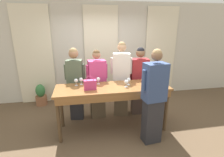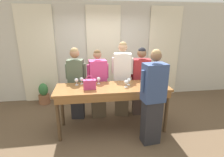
% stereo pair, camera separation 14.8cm
% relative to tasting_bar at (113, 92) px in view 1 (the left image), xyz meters
% --- Properties ---
extents(ground_plane, '(18.00, 18.00, 0.00)m').
position_rel_tasting_bar_xyz_m(ground_plane, '(0.00, 0.03, -0.86)').
color(ground_plane, brown).
extents(wall_back, '(12.00, 0.06, 2.80)m').
position_rel_tasting_bar_xyz_m(wall_back, '(0.00, 1.86, 0.54)').
color(wall_back, beige).
rests_on(wall_back, ground_plane).
extents(curtain_panel_left, '(0.97, 0.03, 2.69)m').
position_rel_tasting_bar_xyz_m(curtain_panel_left, '(-1.85, 1.80, 0.49)').
color(curtain_panel_left, '#EFE5C6').
rests_on(curtain_panel_left, ground_plane).
extents(curtain_panel_center, '(0.97, 0.03, 2.69)m').
position_rel_tasting_bar_xyz_m(curtain_panel_center, '(0.00, 1.80, 0.49)').
color(curtain_panel_center, '#EFE5C6').
rests_on(curtain_panel_center, ground_plane).
extents(curtain_panel_right, '(0.97, 0.03, 2.69)m').
position_rel_tasting_bar_xyz_m(curtain_panel_right, '(1.85, 1.80, 0.49)').
color(curtain_panel_right, '#EFE5C6').
rests_on(curtain_panel_right, ground_plane).
extents(tasting_bar, '(2.31, 0.71, 0.97)m').
position_rel_tasting_bar_xyz_m(tasting_bar, '(0.00, 0.00, 0.00)').
color(tasting_bar, brown).
rests_on(tasting_bar, ground_plane).
extents(wine_bottle, '(0.08, 0.08, 0.33)m').
position_rel_tasting_bar_xyz_m(wine_bottle, '(0.95, -0.20, 0.24)').
color(wine_bottle, black).
rests_on(wine_bottle, tasting_bar).
extents(handbag, '(0.24, 0.12, 0.28)m').
position_rel_tasting_bar_xyz_m(handbag, '(-0.46, -0.05, 0.21)').
color(handbag, '#C63870').
rests_on(handbag, tasting_bar).
extents(wine_glass_front_left, '(0.08, 0.08, 0.15)m').
position_rel_tasting_bar_xyz_m(wine_glass_front_left, '(-0.63, 0.28, 0.22)').
color(wine_glass_front_left, white).
rests_on(wine_glass_front_left, tasting_bar).
extents(wine_glass_front_mid, '(0.08, 0.08, 0.15)m').
position_rel_tasting_bar_xyz_m(wine_glass_front_mid, '(-0.73, 0.23, 0.22)').
color(wine_glass_front_mid, white).
rests_on(wine_glass_front_mid, tasting_bar).
extents(wine_glass_front_right, '(0.08, 0.08, 0.15)m').
position_rel_tasting_bar_xyz_m(wine_glass_front_right, '(0.99, 0.33, 0.22)').
color(wine_glass_front_right, white).
rests_on(wine_glass_front_right, tasting_bar).
extents(wine_glass_center_left, '(0.08, 0.08, 0.15)m').
position_rel_tasting_bar_xyz_m(wine_glass_center_left, '(0.35, 0.08, 0.22)').
color(wine_glass_center_left, white).
rests_on(wine_glass_center_left, tasting_bar).
extents(wine_glass_center_mid, '(0.08, 0.08, 0.15)m').
position_rel_tasting_bar_xyz_m(wine_glass_center_mid, '(-0.27, 0.24, 0.22)').
color(wine_glass_center_mid, white).
rests_on(wine_glass_center_mid, tasting_bar).
extents(wine_glass_center_right, '(0.08, 0.08, 0.15)m').
position_rel_tasting_bar_xyz_m(wine_glass_center_right, '(0.27, -0.04, 0.22)').
color(wine_glass_center_right, white).
rests_on(wine_glass_center_right, tasting_bar).
extents(guest_olive_jacket, '(0.47, 0.28, 1.71)m').
position_rel_tasting_bar_xyz_m(guest_olive_jacket, '(-0.76, 0.60, 0.04)').
color(guest_olive_jacket, '#28282D').
rests_on(guest_olive_jacket, ground_plane).
extents(guest_pink_top, '(0.51, 0.30, 1.65)m').
position_rel_tasting_bar_xyz_m(guest_pink_top, '(-0.26, 0.60, -0.02)').
color(guest_pink_top, brown).
rests_on(guest_pink_top, ground_plane).
extents(guest_cream_sweater, '(0.51, 0.33, 1.82)m').
position_rel_tasting_bar_xyz_m(guest_cream_sweater, '(0.32, 0.60, 0.08)').
color(guest_cream_sweater, brown).
rests_on(guest_cream_sweater, ground_plane).
extents(guest_striped_shirt, '(0.52, 0.30, 1.68)m').
position_rel_tasting_bar_xyz_m(guest_striped_shirt, '(0.77, 0.60, 0.00)').
color(guest_striped_shirt, '#473833').
rests_on(guest_striped_shirt, ground_plane).
extents(host_pouring, '(0.51, 0.31, 1.80)m').
position_rel_tasting_bar_xyz_m(host_pouring, '(0.65, -0.53, 0.05)').
color(host_pouring, '#28282D').
rests_on(host_pouring, ground_plane).
extents(potted_plant, '(0.30, 0.30, 0.60)m').
position_rel_tasting_bar_xyz_m(potted_plant, '(-1.76, 1.55, -0.59)').
color(potted_plant, '#935B3D').
rests_on(potted_plant, ground_plane).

